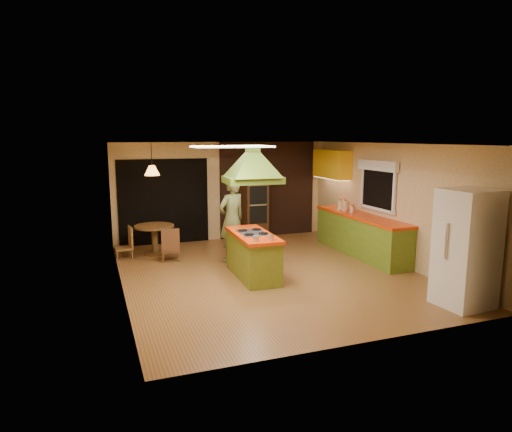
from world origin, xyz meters
name	(u,v)px	position (x,y,z in m)	size (l,w,h in m)	color
ground	(269,273)	(0.00, 0.00, 0.00)	(6.50, 6.50, 0.00)	#915E2F
room_walls	(269,210)	(0.00, 0.00, 1.25)	(5.50, 6.50, 6.50)	beige
ceiling_plane	(270,144)	(0.00, 0.00, 2.50)	(6.50, 6.50, 0.00)	silver
brick_panel	(268,189)	(1.25, 3.23, 1.25)	(2.64, 0.03, 2.50)	#381E14
nook_opening	(164,202)	(-1.50, 3.23, 1.05)	(2.20, 0.03, 2.10)	black
right_counter	(361,235)	(2.45, 0.60, 0.46)	(0.62, 3.05, 0.92)	olive
upper_cabinets	(332,164)	(2.57, 2.20, 1.95)	(0.34, 1.40, 0.70)	yellow
window_right	(378,177)	(2.70, 0.40, 1.77)	(0.12, 1.35, 1.06)	black
fluor_panel	(232,147)	(-1.10, -1.20, 2.48)	(1.20, 0.60, 0.03)	white
kitchen_island	(253,255)	(-0.36, -0.08, 0.43)	(0.74, 1.70, 0.86)	olive
range_hood	(253,158)	(-0.36, -0.08, 2.25)	(1.06, 0.79, 0.79)	#526F1B
man	(232,220)	(-0.41, 1.11, 0.90)	(0.66, 0.43, 1.81)	#555E31
refrigerator	(466,248)	(2.25, -2.64, 0.92)	(0.76, 0.72, 1.85)	white
wall_oven	(254,205)	(0.76, 2.95, 0.89)	(0.60, 0.61, 1.78)	#442A15
dining_table	(155,234)	(-1.88, 2.27, 0.47)	(0.88, 0.88, 0.67)	brown
chair_left	(123,243)	(-2.58, 2.17, 0.34)	(0.38, 0.38, 0.69)	brown
chair_near	(171,244)	(-1.63, 1.62, 0.36)	(0.40, 0.40, 0.73)	brown
pendant_lamp	(152,170)	(-1.88, 2.27, 1.90)	(0.34, 0.34, 0.22)	#FF9E3F
canister_large	(345,206)	(2.40, 1.20, 1.04)	(0.16, 0.16, 0.23)	beige
canister_medium	(341,205)	(2.40, 1.42, 1.02)	(0.15, 0.15, 0.21)	beige
canister_small	(352,210)	(2.40, 0.90, 0.99)	(0.11, 0.11, 0.15)	beige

